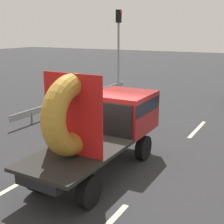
% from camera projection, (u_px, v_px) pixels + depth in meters
% --- Properties ---
extents(ground_plane, '(120.00, 120.00, 0.00)m').
position_uv_depth(ground_plane, '(111.00, 170.00, 10.11)').
color(ground_plane, '#28282B').
extents(flatbed_truck, '(2.02, 5.57, 3.37)m').
position_uv_depth(flatbed_truck, '(106.00, 120.00, 9.92)').
color(flatbed_truck, black).
rests_on(flatbed_truck, ground_plane).
extents(traffic_light, '(0.42, 0.36, 5.93)m').
position_uv_depth(traffic_light, '(119.00, 39.00, 22.44)').
color(traffic_light, gray).
rests_on(traffic_light, ground_plane).
extents(guardrail, '(0.10, 11.24, 0.71)m').
position_uv_depth(guardrail, '(80.00, 97.00, 18.62)').
color(guardrail, gray).
rests_on(guardrail, ground_plane).
extents(lane_dash_left_near, '(0.16, 2.84, 0.01)m').
position_uv_depth(lane_dash_left_near, '(5.00, 191.00, 8.73)').
color(lane_dash_left_near, beige).
rests_on(lane_dash_left_near, ground_plane).
extents(lane_dash_left_far, '(0.16, 2.46, 0.01)m').
position_uv_depth(lane_dash_left_far, '(131.00, 120.00, 15.71)').
color(lane_dash_left_far, beige).
rests_on(lane_dash_left_far, ground_plane).
extents(lane_dash_right_far, '(0.16, 2.78, 0.01)m').
position_uv_depth(lane_dash_right_far, '(197.00, 129.00, 14.26)').
color(lane_dash_right_far, beige).
rests_on(lane_dash_right_far, ground_plane).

